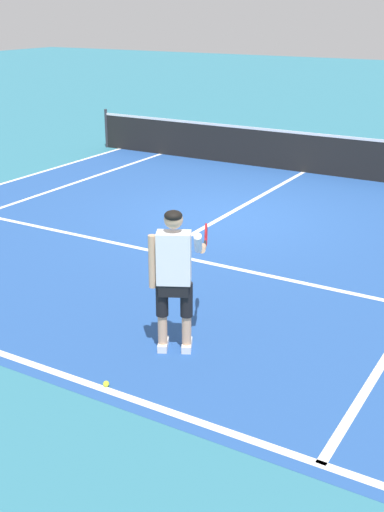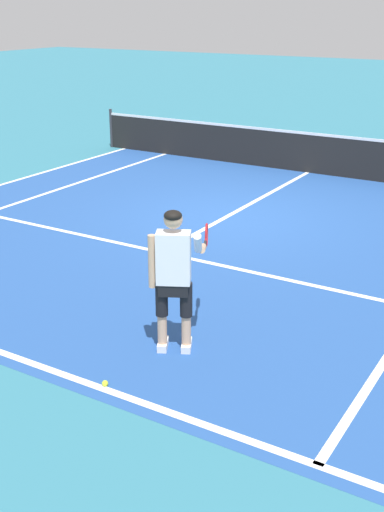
% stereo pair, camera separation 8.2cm
% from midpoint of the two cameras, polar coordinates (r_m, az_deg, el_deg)
% --- Properties ---
extents(ground_plane, '(80.00, 80.00, 0.00)m').
position_cam_midpoint_polar(ground_plane, '(12.53, 2.52, 3.39)').
color(ground_plane, teal).
extents(court_inner_surface, '(10.98, 10.52, 0.00)m').
position_cam_midpoint_polar(court_inner_surface, '(11.80, 0.50, 2.29)').
color(court_inner_surface, '#234C93').
rests_on(court_inner_surface, ground).
extents(line_service, '(8.23, 0.10, 0.01)m').
position_cam_midpoint_polar(line_service, '(10.72, -3.07, 0.32)').
color(line_service, white).
rests_on(line_service, ground).
extents(line_centre_service, '(0.10, 6.40, 0.01)m').
position_cam_midpoint_polar(line_centre_service, '(13.37, 4.49, 4.49)').
color(line_centre_service, white).
rests_on(line_centre_service, ground).
extents(line_singles_left, '(0.10, 10.12, 0.01)m').
position_cam_midpoint_polar(line_singles_left, '(14.21, -14.09, 4.92)').
color(line_singles_left, white).
rests_on(line_singles_left, ground).
extents(tennis_net, '(11.96, 0.08, 1.07)m').
position_cam_midpoint_polar(tennis_net, '(16.11, 9.64, 8.92)').
color(tennis_net, '#333338').
rests_on(tennis_net, ground).
extents(tennis_player, '(0.55, 1.23, 1.71)m').
position_cam_midpoint_polar(tennis_player, '(7.36, -1.82, -1.33)').
color(tennis_player, white).
rests_on(tennis_player, ground).
extents(tennis_ball_near_feet, '(0.07, 0.07, 0.07)m').
position_cam_midpoint_polar(tennis_ball_near_feet, '(7.13, -7.81, -10.96)').
color(tennis_ball_near_feet, '#CCE02D').
rests_on(tennis_ball_near_feet, ground).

